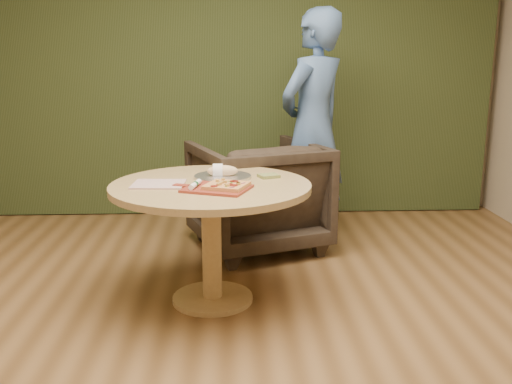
{
  "coord_description": "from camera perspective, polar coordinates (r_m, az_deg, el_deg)",
  "views": [
    {
      "loc": [
        -0.05,
        -2.53,
        1.49
      ],
      "look_at": [
        0.07,
        0.25,
        0.82
      ],
      "focal_mm": 40.0,
      "sensor_mm": 36.0,
      "label": 1
    }
  ],
  "objects": [
    {
      "name": "room_shell",
      "position": [
        2.53,
        -1.34,
        11.44
      ],
      "size": [
        5.04,
        6.04,
        2.84
      ],
      "color": "brown",
      "rests_on": "ground"
    },
    {
      "name": "curtain",
      "position": [
        5.43,
        -1.99,
        12.47
      ],
      "size": [
        4.8,
        0.14,
        2.78
      ],
      "primitive_type": "cube",
      "color": "#273317",
      "rests_on": "ground"
    },
    {
      "name": "pedestal_table",
      "position": [
        3.44,
        -4.52,
        -1.44
      ],
      "size": [
        1.2,
        1.2,
        0.75
      ],
      "rotation": [
        0.0,
        0.0,
        -0.12
      ],
      "color": "tan",
      "rests_on": "ground"
    },
    {
      "name": "pizza_paddle",
      "position": [
        3.24,
        -4.09,
        0.35
      ],
      "size": [
        0.47,
        0.39,
        0.01
      ],
      "rotation": [
        0.0,
        0.0,
        -0.37
      ],
      "color": "maroon",
      "rests_on": "pedestal_table"
    },
    {
      "name": "flatbread_pizza",
      "position": [
        3.22,
        -2.94,
        0.66
      ],
      "size": [
        0.29,
        0.29,
        0.04
      ],
      "rotation": [
        0.0,
        0.0,
        -0.37
      ],
      "color": "tan",
      "rests_on": "pizza_paddle"
    },
    {
      "name": "cutlery_roll",
      "position": [
        3.25,
        -6.1,
        0.76
      ],
      "size": [
        0.07,
        0.2,
        0.03
      ],
      "rotation": [
        0.0,
        0.0,
        -0.22
      ],
      "color": "white",
      "rests_on": "pizza_paddle"
    },
    {
      "name": "newspaper",
      "position": [
        3.4,
        -9.71,
        0.78
      ],
      "size": [
        0.31,
        0.27,
        0.01
      ],
      "primitive_type": "cube",
      "rotation": [
        0.0,
        0.0,
        -0.06
      ],
      "color": "silver",
      "rests_on": "pedestal_table"
    },
    {
      "name": "serving_tray",
      "position": [
        3.56,
        -3.35,
        1.55
      ],
      "size": [
        0.36,
        0.36,
        0.02
      ],
      "color": "silver",
      "rests_on": "pedestal_table"
    },
    {
      "name": "bread_roll",
      "position": [
        3.55,
        -3.5,
        2.12
      ],
      "size": [
        0.19,
        0.09,
        0.09
      ],
      "color": "beige",
      "rests_on": "serving_tray"
    },
    {
      "name": "green_packet",
      "position": [
        3.56,
        1.28,
        1.62
      ],
      "size": [
        0.15,
        0.14,
        0.02
      ],
      "primitive_type": "cube",
      "rotation": [
        0.0,
        0.0,
        0.37
      ],
      "color": "#5A672E",
      "rests_on": "pedestal_table"
    },
    {
      "name": "armchair",
      "position": [
        4.45,
        0.14,
        0.21
      ],
      "size": [
        1.16,
        1.12,
        0.94
      ],
      "primitive_type": "imported",
      "rotation": [
        0.0,
        0.0,
        3.49
      ],
      "color": "black",
      "rests_on": "ground"
    },
    {
      "name": "person_standing",
      "position": [
        4.63,
        5.71,
        6.43
      ],
      "size": [
        0.8,
        0.79,
        1.86
      ],
      "primitive_type": "imported",
      "rotation": [
        0.0,
        0.0,
        3.9
      ],
      "color": "#446594",
      "rests_on": "ground"
    }
  ]
}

